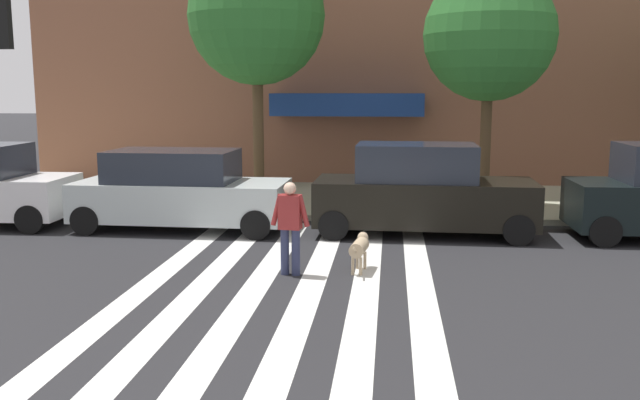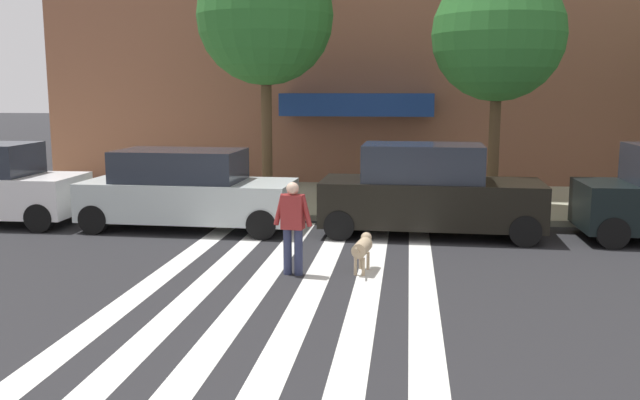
{
  "view_description": "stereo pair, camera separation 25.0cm",
  "coord_description": "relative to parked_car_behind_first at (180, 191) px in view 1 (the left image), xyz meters",
  "views": [
    {
      "loc": [
        1.25,
        -2.97,
        3.21
      ],
      "look_at": [
        0.23,
        6.74,
        1.62
      ],
      "focal_mm": 38.18,
      "sensor_mm": 36.0,
      "label": 1
    },
    {
      "loc": [
        1.5,
        -2.94,
        3.21
      ],
      "look_at": [
        0.23,
        6.74,
        1.62
      ],
      "focal_mm": 38.18,
      "sensor_mm": 36.0,
      "label": 2
    }
  ],
  "objects": [
    {
      "name": "dog_on_leash",
      "position": [
        4.32,
        -3.29,
        -0.46
      ],
      "size": [
        0.34,
        1.02,
        0.65
      ],
      "color": "tan",
      "rests_on": "ground_plane"
    },
    {
      "name": "parked_car_behind_first",
      "position": [
        0.0,
        0.0,
        0.0
      ],
      "size": [
        4.88,
        2.1,
        1.84
      ],
      "color": "#B6C1C0",
      "rests_on": "ground_plane"
    },
    {
      "name": "ground_plane",
      "position": [
        3.59,
        -5.43,
        -0.91
      ],
      "size": [
        160.0,
        160.0,
        0.0
      ],
      "primitive_type": "plane",
      "color": "#232326"
    },
    {
      "name": "pedestrian_dog_walker",
      "position": [
        3.12,
        -3.64,
        0.02
      ],
      "size": [
        0.71,
        0.29,
        1.64
      ],
      "color": "#282D4C",
      "rests_on": "ground_plane"
    },
    {
      "name": "parked_car_third_in_line",
      "position": [
        5.55,
        -0.0,
        0.06
      ],
      "size": [
        4.87,
        2.03,
        2.03
      ],
      "color": "black",
      "rests_on": "ground_plane"
    },
    {
      "name": "sidewalk_far",
      "position": [
        3.59,
        4.28,
        -0.83
      ],
      "size": [
        80.0,
        6.0,
        0.15
      ],
      "primitive_type": "cube",
      "color": "#A1A086",
      "rests_on": "ground_plane"
    },
    {
      "name": "street_tree_middle",
      "position": [
        7.25,
        2.67,
        3.64
      ],
      "size": [
        3.3,
        3.3,
        6.06
      ],
      "color": "#4C3823",
      "rests_on": "sidewalk_far"
    },
    {
      "name": "street_tree_nearest",
      "position": [
        1.23,
        3.27,
        4.23
      ],
      "size": [
        3.66,
        3.66,
        6.84
      ],
      "color": "#4C3823",
      "rests_on": "sidewalk_far"
    },
    {
      "name": "crosswalk_stripes",
      "position": [
        3.12,
        -5.43,
        -0.9
      ],
      "size": [
        4.95,
        12.81,
        0.01
      ],
      "color": "silver",
      "rests_on": "ground_plane"
    }
  ]
}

